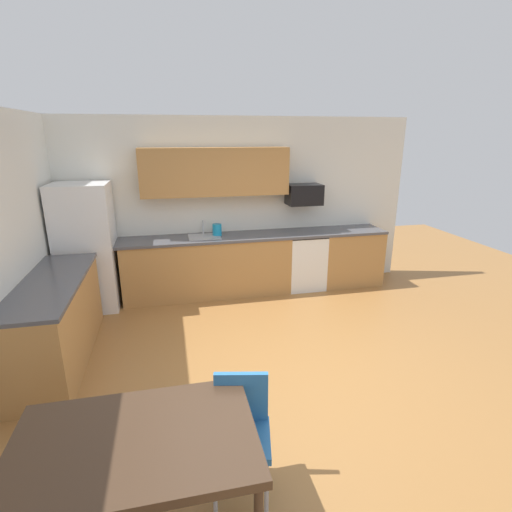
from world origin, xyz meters
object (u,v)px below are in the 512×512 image
at_px(microwave, 304,194).
at_px(chair_near_table, 241,426).
at_px(kettle, 217,231).
at_px(oven_range, 304,260).
at_px(refrigerator, 87,248).
at_px(dining_table, 136,448).

xyz_separation_m(microwave, chair_near_table, (-1.72, -3.68, -1.02)).
bearing_deg(kettle, oven_range, -2.04).
xyz_separation_m(oven_range, chair_near_table, (-1.72, -3.58, 0.05)).
height_order(refrigerator, microwave, refrigerator).
bearing_deg(kettle, dining_table, -104.11).
relative_size(microwave, kettle, 2.70).
bearing_deg(microwave, kettle, -177.96).
height_order(dining_table, chair_near_table, chair_near_table).
bearing_deg(refrigerator, microwave, 3.14).
xyz_separation_m(dining_table, kettle, (0.98, 3.89, 0.32)).
bearing_deg(oven_range, chair_near_table, -115.63).
bearing_deg(oven_range, dining_table, -121.82).
xyz_separation_m(chair_near_table, kettle, (0.31, 3.63, 0.52)).
distance_m(oven_range, kettle, 1.52).
height_order(microwave, dining_table, microwave).
height_order(oven_range, dining_table, oven_range).
xyz_separation_m(refrigerator, dining_table, (0.89, -3.76, -0.20)).
height_order(oven_range, chair_near_table, oven_range).
relative_size(refrigerator, chair_near_table, 2.12).
height_order(microwave, kettle, microwave).
distance_m(microwave, chair_near_table, 4.18).
distance_m(oven_range, chair_near_table, 3.97).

